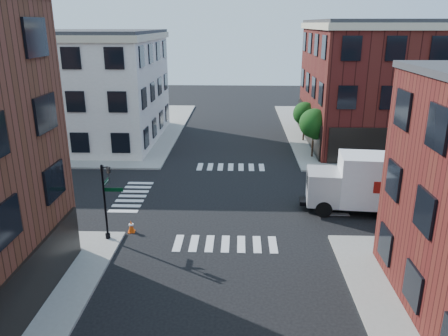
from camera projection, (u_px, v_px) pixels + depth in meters
ground at (229, 197)px, 31.47m from camera, size 120.00×120.00×0.00m
sidewalk_ne at (414, 131)px, 50.64m from camera, size 30.00×30.00×0.15m
sidewalk_nw at (58, 128)px, 52.09m from camera, size 30.00×30.00×0.15m
building_ne at (436, 85)px, 44.05m from camera, size 25.00×16.00×12.00m
building_nw at (51, 88)px, 45.57m from camera, size 22.00×16.00×11.00m
tree_near at (315, 125)px, 39.68m from camera, size 2.69×2.69×4.49m
tree_far at (305, 115)px, 45.46m from camera, size 2.43×2.43×4.07m
signal_pole at (106, 194)px, 24.47m from camera, size 1.29×1.24×4.60m
box_truck at (376, 183)px, 28.37m from camera, size 8.85×3.43×3.93m
traffic_cone at (131, 226)px, 26.15m from camera, size 0.47×0.47×0.76m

